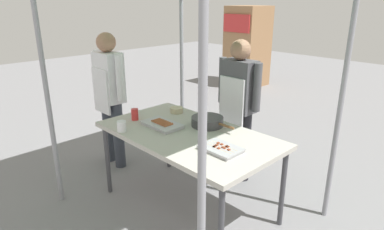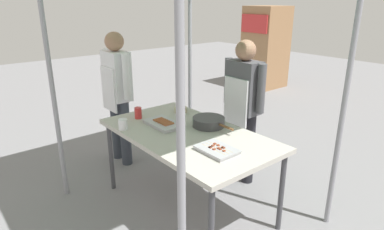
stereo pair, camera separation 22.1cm
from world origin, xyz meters
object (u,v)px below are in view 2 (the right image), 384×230
Objects in this scene: stall_table at (188,138)px; customer_nearby at (117,89)px; neighbor_stall_left at (265,47)px; tray_grilled_sausages at (163,123)px; drink_cup_near_edge at (123,124)px; cooking_wok at (209,122)px; drink_cup_by_wok at (138,113)px; vendor_woman at (243,101)px; condiment_bowl at (181,110)px; tray_meat_skewers at (217,150)px.

customer_nearby reaches higher than stall_table.
neighbor_stall_left reaches higher than stall_table.
tray_grilled_sausages is 0.25× the size of customer_nearby.
stall_table is 16.85× the size of drink_cup_near_edge.
neighbor_stall_left is (-2.11, 4.57, 0.06)m from drink_cup_near_edge.
cooking_wok is 0.71m from drink_cup_by_wok.
drink_cup_near_edge is at bearing 73.21° from vendor_woman.
neighbor_stall_left is at bearing 118.04° from tray_grilled_sausages.
stall_table is 4.89m from neighbor_stall_left.
condiment_bowl is 0.64m from vendor_woman.
tray_grilled_sausages reaches higher than tray_meat_skewers.
tray_grilled_sausages is at bearing -132.16° from cooking_wok.
customer_nearby is at bearing 155.04° from drink_cup_near_edge.
neighbor_stall_left is (-2.26, 4.24, 0.09)m from tray_grilled_sausages.
customer_nearby is at bearing -168.35° from cooking_wok.
neighbor_stall_left is (-2.46, 3.40, -0.01)m from vendor_woman.
drink_cup_by_wok is (-0.11, -0.43, 0.03)m from condiment_bowl.
vendor_woman is (-0.07, 0.77, 0.17)m from stall_table.
neighbor_stall_left is (-2.54, 4.18, 0.16)m from stall_table.
neighbor_stall_left reaches higher than drink_cup_by_wok.
drink_cup_near_edge reaches higher than tray_grilled_sausages.
stall_table is at bearing 43.00° from drink_cup_near_edge.
tray_meat_skewers is at bearing 20.37° from drink_cup_near_edge.
tray_grilled_sausages is 1.21× the size of tray_meat_skewers.
customer_nearby is (-1.25, -0.26, 0.10)m from cooking_wok.
drink_cup_by_wok is (-0.59, -0.14, 0.11)m from stall_table.
drink_cup_by_wok is (-0.32, -0.08, 0.04)m from tray_grilled_sausages.
cooking_wok is at bearing 89.18° from stall_table.
stall_table is 0.80m from vendor_woman.
tray_grilled_sausages is 0.25× the size of vendor_woman.
drink_cup_near_edge is at bearing -114.12° from tray_grilled_sausages.
drink_cup_near_edge is at bearing -159.63° from tray_meat_skewers.
stall_table is at bearing 13.40° from drink_cup_by_wok.
vendor_woman is at bearing 97.99° from cooking_wok.
tray_grilled_sausages is 0.36m from drink_cup_near_edge.
stall_table is at bearing 95.23° from vendor_woman.
tray_grilled_sausages is 0.33m from drink_cup_by_wok.
customer_nearby is at bearing 168.97° from drink_cup_by_wok.
stall_table is at bearing -90.82° from cooking_wok.
vendor_woman is at bearing 95.23° from stall_table.
condiment_bowl reaches higher than tray_grilled_sausages.
tray_grilled_sausages is 0.98m from customer_nearby.
tray_meat_skewers is 5.19m from neighbor_stall_left.
condiment_bowl is 0.08× the size of neighbor_stall_left.
cooking_wok reaches higher than tray_grilled_sausages.
drink_cup_near_edge reaches higher than tray_meat_skewers.
tray_meat_skewers is 0.18× the size of neighbor_stall_left.
cooking_wok is 4.77× the size of drink_cup_near_edge.
condiment_bowl is (-0.48, 0.05, -0.02)m from cooking_wok.
drink_cup_by_wok is at bearing -147.03° from cooking_wok.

